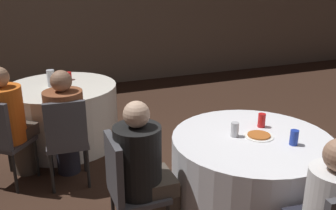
{
  "coord_description": "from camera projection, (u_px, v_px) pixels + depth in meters",
  "views": [
    {
      "loc": [
        -1.75,
        -2.31,
        2.02
      ],
      "look_at": [
        -0.52,
        0.78,
        0.84
      ],
      "focal_mm": 40.0,
      "sensor_mm": 36.0,
      "label": 1
    }
  ],
  "objects": [
    {
      "name": "person_orange_shirt",
      "position": [
        10.0,
        123.0,
        3.68
      ],
      "size": [
        0.49,
        0.51,
        1.21
      ],
      "rotation": [
        0.0,
        0.0,
        -0.67
      ],
      "color": "#4C4238",
      "rests_on": "ground_plane"
    },
    {
      "name": "table_near",
      "position": [
        249.0,
        177.0,
        3.2
      ],
      "size": [
        1.33,
        1.33,
        0.74
      ],
      "color": "silver",
      "rests_on": "ground_plane"
    },
    {
      "name": "person_floral_shirt",
      "position": [
        65.0,
        124.0,
        3.69
      ],
      "size": [
        0.39,
        0.53,
        1.17
      ],
      "rotation": [
        0.0,
        0.0,
        -0.07
      ],
      "color": "black",
      "rests_on": "ground_plane"
    },
    {
      "name": "pizza_plate_near",
      "position": [
        259.0,
        136.0,
        3.09
      ],
      "size": [
        0.24,
        0.24,
        0.02
      ],
      "color": "white",
      "rests_on": "table_near"
    },
    {
      "name": "chair_far_south",
      "position": [
        67.0,
        136.0,
        3.57
      ],
      "size": [
        0.43,
        0.43,
        0.92
      ],
      "rotation": [
        0.0,
        0.0,
        -0.07
      ],
      "color": "#47474C",
      "rests_on": "ground_plane"
    },
    {
      "name": "table_far",
      "position": [
        63.0,
        115.0,
        4.6
      ],
      "size": [
        1.33,
        1.33,
        0.74
      ],
      "color": "white",
      "rests_on": "ground_plane"
    },
    {
      "name": "soda_can_blue",
      "position": [
        294.0,
        138.0,
        2.93
      ],
      "size": [
        0.07,
        0.07,
        0.12
      ],
      "color": "#1E38A5",
      "rests_on": "table_near"
    },
    {
      "name": "wall_back",
      "position": [
        117.0,
        9.0,
        6.88
      ],
      "size": [
        16.0,
        0.06,
        2.8
      ],
      "color": "#7A6B5B",
      "rests_on": "ground_plane"
    },
    {
      "name": "soda_can_silver",
      "position": [
        235.0,
        129.0,
        3.08
      ],
      "size": [
        0.07,
        0.07,
        0.12
      ],
      "color": "silver",
      "rests_on": "table_near"
    },
    {
      "name": "chair_near_west",
      "position": [
        126.0,
        183.0,
        2.77
      ],
      "size": [
        0.41,
        0.4,
        0.92
      ],
      "rotation": [
        0.0,
        0.0,
        -1.58
      ],
      "color": "#47474C",
      "rests_on": "ground_plane"
    },
    {
      "name": "bottle_far",
      "position": [
        51.0,
        78.0,
        4.42
      ],
      "size": [
        0.09,
        0.09,
        0.2
      ],
      "color": "silver",
      "rests_on": "table_far"
    },
    {
      "name": "chair_far_southwest",
      "position": [
        0.0,
        136.0,
        3.57
      ],
      "size": [
        0.56,
        0.56,
        0.92
      ],
      "rotation": [
        0.0,
        0.0,
        -0.67
      ],
      "color": "#47474C",
      "rests_on": "ground_plane"
    },
    {
      "name": "soda_can_red",
      "position": [
        262.0,
        120.0,
        3.27
      ],
      "size": [
        0.07,
        0.07,
        0.12
      ],
      "color": "red",
      "rests_on": "table_near"
    },
    {
      "name": "person_black_shirt",
      "position": [
        147.0,
        173.0,
        2.81
      ],
      "size": [
        0.52,
        0.35,
        1.18
      ],
      "rotation": [
        0.0,
        0.0,
        -1.58
      ],
      "color": "#4C4238",
      "rests_on": "ground_plane"
    },
    {
      "name": "cup_far",
      "position": [
        68.0,
        76.0,
        4.72
      ],
      "size": [
        0.08,
        0.08,
        0.1
      ],
      "color": "red",
      "rests_on": "table_far"
    }
  ]
}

